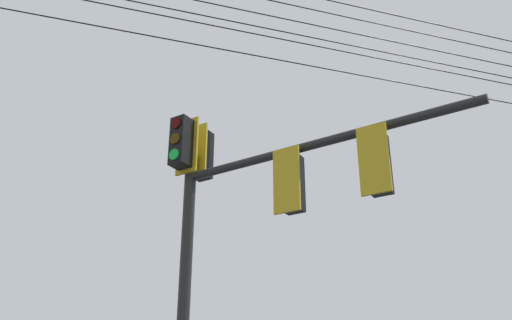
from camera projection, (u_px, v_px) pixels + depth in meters
name	position (u px, v px, depth m)	size (l,w,h in m)	color
signal_mast_assembly	(240.00, 216.00, 9.21)	(2.71, 4.80, 6.94)	black
overhead_wire_span	(259.00, 14.00, 12.09)	(11.63, 25.33, 2.17)	black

